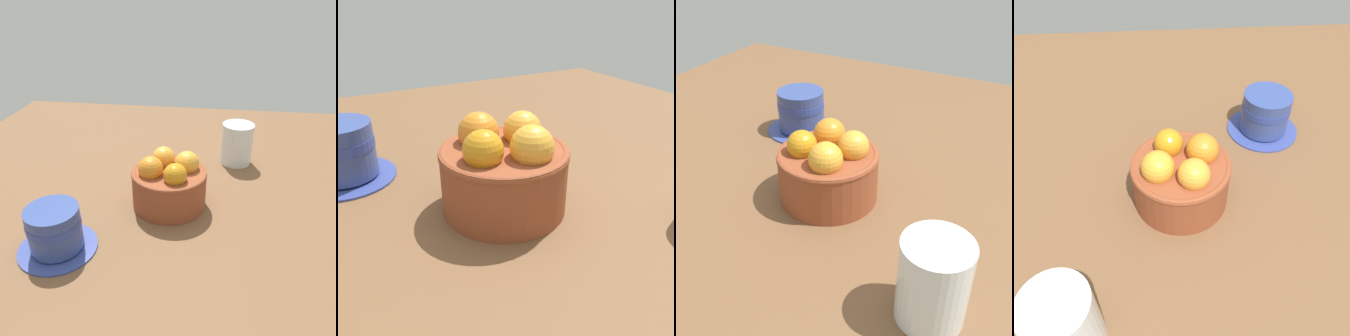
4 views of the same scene
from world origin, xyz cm
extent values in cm
cube|color=brown|center=(0.00, 0.00, -2.18)|extent=(116.20, 117.03, 4.37)
cylinder|color=brown|center=(0.00, 0.00, 3.65)|extent=(14.02, 14.02, 7.30)
torus|color=brown|center=(0.00, 0.00, 6.90)|extent=(14.22, 14.22, 1.00)
sphere|color=gold|center=(-1.51, 3.17, 8.37)|extent=(4.37, 4.37, 4.37)
sphere|color=orange|center=(-3.17, -1.51, 8.37)|extent=(4.61, 4.61, 4.61)
sphere|color=orange|center=(1.51, -3.17, 8.37)|extent=(4.23, 4.23, 4.23)
sphere|color=gold|center=(3.17, 1.51, 8.37)|extent=(4.60, 4.60, 4.60)
cylinder|color=#364591|center=(-16.16, -15.01, 0.30)|extent=(12.72, 12.72, 0.60)
cylinder|color=#33478C|center=(-16.16, -15.01, 4.14)|extent=(8.37, 8.37, 7.09)
cylinder|color=#2D4299|center=(-16.16, -15.01, 5.11)|extent=(8.53, 8.53, 1.28)
camera|label=1|loc=(7.32, -53.98, 37.84)|focal=35.99mm
camera|label=2|loc=(31.79, -17.13, 23.07)|focal=39.25mm
camera|label=3|loc=(43.79, 25.86, 36.71)|focal=45.78mm
camera|label=4|loc=(2.34, 33.77, 41.41)|focal=37.09mm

